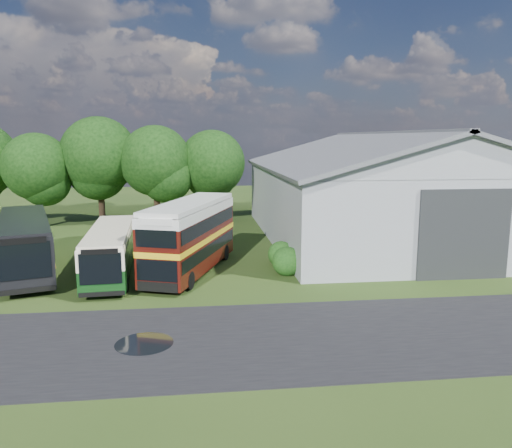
{
  "coord_description": "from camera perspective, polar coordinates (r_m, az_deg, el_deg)",
  "views": [
    {
      "loc": [
        0.62,
        -21.18,
        7.68
      ],
      "look_at": [
        4.06,
        8.0,
        2.62
      ],
      "focal_mm": 35.0,
      "sensor_mm": 36.0,
      "label": 1
    }
  ],
  "objects": [
    {
      "name": "asphalt_road",
      "position": [
        19.88,
        0.69,
        -12.95
      ],
      "size": [
        60.0,
        8.0,
        0.02
      ],
      "primitive_type": "cube",
      "color": "black",
      "rests_on": "ground"
    },
    {
      "name": "shrub_front",
      "position": [
        28.68,
        3.54,
        -5.78
      ],
      "size": [
        1.7,
        1.7,
        1.7
      ],
      "primitive_type": "sphere",
      "color": "#194714",
      "rests_on": "ground"
    },
    {
      "name": "tree_right_a",
      "position": [
        45.17,
        -11.41,
        7.06
      ],
      "size": [
        6.26,
        6.26,
        8.83
      ],
      "color": "black",
      "rests_on": "ground"
    },
    {
      "name": "bus_dark_single",
      "position": [
        31.82,
        -24.9,
        -1.99
      ],
      "size": [
        6.13,
        11.81,
        3.18
      ],
      "rotation": [
        0.0,
        0.0,
        0.32
      ],
      "color": "black",
      "rests_on": "ground"
    },
    {
      "name": "puddle",
      "position": [
        19.85,
        -12.66,
        -13.24
      ],
      "size": [
        2.2,
        2.2,
        0.01
      ],
      "primitive_type": "cylinder",
      "color": "black",
      "rests_on": "ground"
    },
    {
      "name": "bus_green_single",
      "position": [
        29.36,
        -16.27,
        -2.91
      ],
      "size": [
        2.92,
        9.89,
        2.69
      ],
      "rotation": [
        0.0,
        0.0,
        0.07
      ],
      "color": "black",
      "rests_on": "ground"
    },
    {
      "name": "ground",
      "position": [
        22.54,
        -8.03,
        -10.25
      ],
      "size": [
        120.0,
        120.0,
        0.0
      ],
      "primitive_type": "plane",
      "color": "#213912",
      "rests_on": "ground"
    },
    {
      "name": "storage_shed",
      "position": [
        40.01,
        14.41,
        4.43
      ],
      "size": [
        18.8,
        24.8,
        8.15
      ],
      "color": "gray",
      "rests_on": "ground"
    },
    {
      "name": "bus_maroon_double",
      "position": [
        28.91,
        -7.47,
        -1.51
      ],
      "size": [
        5.51,
        9.9,
        4.14
      ],
      "rotation": [
        0.0,
        0.0,
        -0.34
      ],
      "color": "black",
      "rests_on": "ground"
    },
    {
      "name": "tree_mid",
      "position": [
        46.81,
        -17.49,
        7.5
      ],
      "size": [
        6.8,
        6.8,
        9.6
      ],
      "color": "black",
      "rests_on": "ground"
    },
    {
      "name": "tree_right_b",
      "position": [
        45.86,
        -5.03,
        6.94
      ],
      "size": [
        5.98,
        5.98,
        8.45
      ],
      "color": "black",
      "rests_on": "ground"
    },
    {
      "name": "tree_left_b",
      "position": [
        46.77,
        -23.79,
        5.98
      ],
      "size": [
        5.78,
        5.78,
        8.16
      ],
      "color": "black",
      "rests_on": "ground"
    },
    {
      "name": "shrub_mid",
      "position": [
        30.58,
        2.87,
        -4.78
      ],
      "size": [
        1.6,
        1.6,
        1.6
      ],
      "primitive_type": "sphere",
      "color": "#194714",
      "rests_on": "ground"
    }
  ]
}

